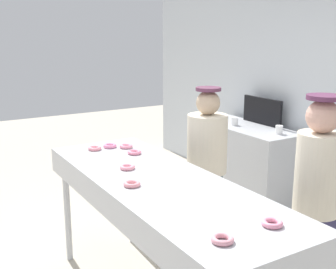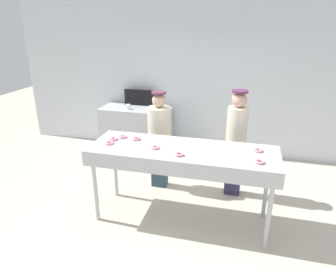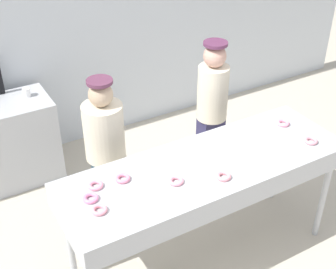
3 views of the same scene
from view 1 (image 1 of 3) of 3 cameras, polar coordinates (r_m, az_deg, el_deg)
fryer_conveyor at (r=3.03m, az=-1.14°, el=-7.80°), size 2.40×0.80×1.04m
strawberry_donut_0 at (r=2.88m, az=-4.80°, el=-6.54°), size 0.14×0.14×0.03m
strawberry_donut_1 at (r=3.84m, az=-7.70°, el=-1.50°), size 0.14×0.14×0.03m
strawberry_donut_2 at (r=3.23m, az=-5.41°, el=-4.32°), size 0.15×0.15×0.03m
strawberry_donut_3 at (r=2.38m, az=13.62°, el=-11.34°), size 0.14×0.14×0.03m
strawberry_donut_4 at (r=3.61m, az=-4.47°, el=-2.36°), size 0.12×0.12×0.03m
strawberry_donut_5 at (r=3.81m, az=-5.57°, el=-1.56°), size 0.16×0.16×0.03m
strawberry_donut_6 at (r=3.78m, az=-9.69°, el=-1.80°), size 0.16×0.16×0.03m
strawberry_donut_7 at (r=2.17m, az=7.22°, el=-13.62°), size 0.14×0.14×0.03m
worker_baker at (r=3.88m, az=5.16°, el=-3.65°), size 0.36×0.36×1.58m
worker_assistant at (r=3.10m, az=18.97°, el=-8.59°), size 0.30×0.30×1.65m
prep_counter at (r=5.36m, az=10.12°, el=-3.81°), size 1.39×0.59×0.94m
paper_cup_0 at (r=5.26m, az=8.82°, el=1.75°), size 0.08×0.08×0.09m
paper_cup_1 at (r=4.91m, az=14.50°, el=0.63°), size 0.08×0.08×0.09m
menu_display at (r=5.37m, az=12.37°, el=3.07°), size 0.62×0.04×0.32m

